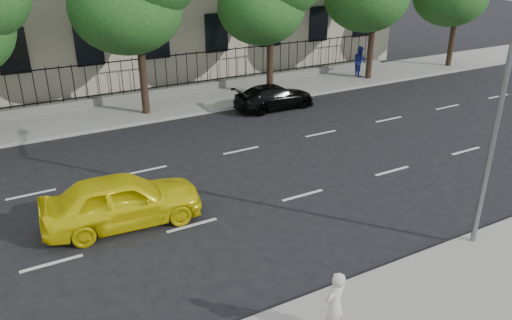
{
  "coord_description": "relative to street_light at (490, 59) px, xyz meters",
  "views": [
    {
      "loc": [
        -8.59,
        -9.76,
        7.84
      ],
      "look_at": [
        -1.52,
        3.0,
        1.43
      ],
      "focal_mm": 35.0,
      "sensor_mm": 36.0,
      "label": 1
    }
  ],
  "objects": [
    {
      "name": "street_light",
      "position": [
        0.0,
        0.0,
        0.0
      ],
      "size": [
        0.25,
        3.32,
        8.05
      ],
      "color": "slate",
      "rests_on": "near_sidewalk"
    },
    {
      "name": "iron_fence",
      "position": [
        -2.5,
        17.47,
        -4.5
      ],
      "size": [
        30.0,
        0.5,
        2.2
      ],
      "color": "slate",
      "rests_on": "far_sidewalk"
    },
    {
      "name": "woman_near",
      "position": [
        -5.67,
        -1.57,
        -4.21
      ],
      "size": [
        0.65,
        0.51,
        1.58
      ],
      "primitive_type": "imported",
      "rotation": [
        0.0,
        0.0,
        3.41
      ],
      "color": "beige",
      "rests_on": "near_sidewalk"
    },
    {
      "name": "ground",
      "position": [
        -2.5,
        1.77,
        -5.15
      ],
      "size": [
        120.0,
        120.0,
        0.0
      ],
      "primitive_type": "plane",
      "color": "black",
      "rests_on": "ground"
    },
    {
      "name": "yellow_taxi",
      "position": [
        -8.23,
        5.38,
        -4.35
      ],
      "size": [
        4.8,
        2.23,
        1.59
      ],
      "primitive_type": "imported",
      "rotation": [
        0.0,
        0.0,
        1.49
      ],
      "color": "yellow",
      "rests_on": "ground"
    },
    {
      "name": "black_sedan",
      "position": [
        1.57,
        12.91,
        -4.53
      ],
      "size": [
        4.24,
        1.73,
        1.23
      ],
      "primitive_type": "imported",
      "rotation": [
        0.0,
        0.0,
        1.57
      ],
      "color": "black",
      "rests_on": "ground"
    },
    {
      "name": "far_sidewalk",
      "position": [
        -2.5,
        15.77,
        -5.07
      ],
      "size": [
        60.0,
        4.0,
        0.15
      ],
      "primitive_type": "cube",
      "color": "gray",
      "rests_on": "ground"
    },
    {
      "name": "pedestrian_far",
      "position": [
        9.35,
        15.67,
        -4.08
      ],
      "size": [
        0.88,
        1.03,
        1.83
      ],
      "primitive_type": "imported",
      "rotation": [
        0.0,
        0.0,
        1.34
      ],
      "color": "navy",
      "rests_on": "far_sidewalk"
    },
    {
      "name": "near_sidewalk",
      "position": [
        -2.5,
        -2.23,
        -5.07
      ],
      "size": [
        60.0,
        4.0,
        0.15
      ],
      "primitive_type": "cube",
      "color": "gray",
      "rests_on": "ground"
    },
    {
      "name": "lane_markings",
      "position": [
        -2.5,
        6.52,
        -5.14
      ],
      "size": [
        49.6,
        4.62,
        0.01
      ],
      "primitive_type": null,
      "color": "silver",
      "rests_on": "ground"
    }
  ]
}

